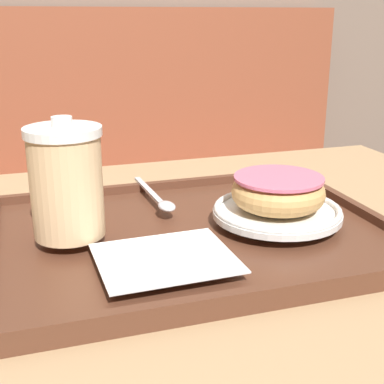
# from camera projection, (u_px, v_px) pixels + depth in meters

# --- Properties ---
(booth_bench) EXTENTS (1.74, 0.44, 1.00)m
(booth_bench) POSITION_uv_depth(u_px,v_px,m) (71.00, 257.00, 1.54)
(booth_bench) COLOR brown
(booth_bench) RESTS_ON ground_plane
(cafe_table) EXTENTS (1.01, 0.78, 0.71)m
(cafe_table) POSITION_uv_depth(u_px,v_px,m) (195.00, 352.00, 0.71)
(cafe_table) COLOR tan
(cafe_table) RESTS_ON ground_plane
(serving_tray) EXTENTS (0.48, 0.37, 0.02)m
(serving_tray) POSITION_uv_depth(u_px,v_px,m) (192.00, 235.00, 0.67)
(serving_tray) COLOR #512D1E
(serving_tray) RESTS_ON cafe_table
(napkin_paper) EXTENTS (0.15, 0.12, 0.00)m
(napkin_paper) POSITION_uv_depth(u_px,v_px,m) (165.00, 258.00, 0.56)
(napkin_paper) COLOR white
(napkin_paper) RESTS_ON serving_tray
(coffee_cup_front) EXTENTS (0.09, 0.09, 0.14)m
(coffee_cup_front) POSITION_uv_depth(u_px,v_px,m) (66.00, 181.00, 0.61)
(coffee_cup_front) COLOR #E0B784
(coffee_cup_front) RESTS_ON serving_tray
(plate_with_chocolate_donut) EXTENTS (0.16, 0.16, 0.01)m
(plate_with_chocolate_donut) POSITION_uv_depth(u_px,v_px,m) (279.00, 212.00, 0.68)
(plate_with_chocolate_donut) COLOR white
(plate_with_chocolate_donut) RESTS_ON serving_tray
(donut_chocolate_glazed) EXTENTS (0.12, 0.12, 0.04)m
(donut_chocolate_glazed) POSITION_uv_depth(u_px,v_px,m) (280.00, 192.00, 0.67)
(donut_chocolate_glazed) COLOR tan
(donut_chocolate_glazed) RESTS_ON plate_with_chocolate_donut
(spoon) EXTENTS (0.02, 0.17, 0.01)m
(spoon) POSITION_uv_depth(u_px,v_px,m) (160.00, 201.00, 0.73)
(spoon) COLOR silver
(spoon) RESTS_ON serving_tray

